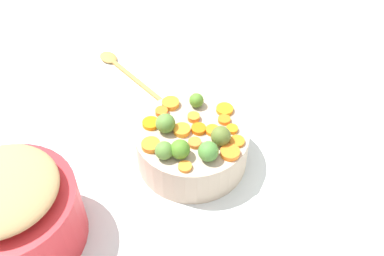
{
  "coord_description": "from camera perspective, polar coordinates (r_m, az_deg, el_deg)",
  "views": [
    {
      "loc": [
        0.54,
        -0.42,
        0.8
      ],
      "look_at": [
        0.04,
        -0.01,
        0.12
      ],
      "focal_mm": 42.33,
      "sensor_mm": 36.0,
      "label": 1
    }
  ],
  "objects": [
    {
      "name": "carrot_slice_11",
      "position": [
        0.95,
        5.06,
        -0.13
      ],
      "size": [
        0.03,
        0.03,
        0.01
      ],
      "primitive_type": "cylinder",
      "rotation": [
        0.0,
        0.0,
        3.19
      ],
      "color": "orange",
      "rests_on": "serving_bowl_carrots"
    },
    {
      "name": "carrot_slice_5",
      "position": [
        0.9,
        4.81,
        -3.09
      ],
      "size": [
        0.05,
        0.05,
        0.01
      ],
      "primitive_type": "cylinder",
      "rotation": [
        0.0,
        0.0,
        1.38
      ],
      "color": "orange",
      "rests_on": "serving_bowl_carrots"
    },
    {
      "name": "carrot_slice_10",
      "position": [
        0.92,
        -5.21,
        -2.14
      ],
      "size": [
        0.05,
        0.05,
        0.01
      ],
      "primitive_type": "cylinder",
      "rotation": [
        0.0,
        0.0,
        2.81
      ],
      "color": "orange",
      "rests_on": "serving_bowl_carrots"
    },
    {
      "name": "brussels_sprout_0",
      "position": [
        0.88,
        2.07,
        -2.96
      ],
      "size": [
        0.04,
        0.04,
        0.04
      ],
      "primitive_type": "sphere",
      "color": "#4A8635",
      "rests_on": "serving_bowl_carrots"
    },
    {
      "name": "tabletop",
      "position": [
        1.05,
        -0.73,
        -2.75
      ],
      "size": [
        2.4,
        2.4,
        0.02
      ],
      "primitive_type": "cube",
      "color": "silver",
      "rests_on": "ground"
    },
    {
      "name": "brussels_sprout_2",
      "position": [
        0.99,
        0.56,
        3.51
      ],
      "size": [
        0.03,
        0.03,
        0.03
      ],
      "primitive_type": "sphere",
      "color": "#4F8128",
      "rests_on": "serving_bowl_carrots"
    },
    {
      "name": "brussels_sprout_1",
      "position": [
        0.94,
        -3.51,
        0.73
      ],
      "size": [
        0.04,
        0.04,
        0.04
      ],
      "primitive_type": "sphere",
      "color": "#568336",
      "rests_on": "serving_bowl_carrots"
    },
    {
      "name": "brussels_sprout_3",
      "position": [
        0.89,
        -1.51,
        -2.7
      ],
      "size": [
        0.04,
        0.04,
        0.04
      ],
      "primitive_type": "sphere",
      "color": "#4C8225",
      "rests_on": "serving_bowl_carrots"
    },
    {
      "name": "carrot_slice_8",
      "position": [
        0.96,
        -5.22,
        0.59
      ],
      "size": [
        0.04,
        0.04,
        0.01
      ],
      "primitive_type": "cylinder",
      "rotation": [
        0.0,
        0.0,
        0.16
      ],
      "color": "orange",
      "rests_on": "serving_bowl_carrots"
    },
    {
      "name": "carrot_slice_4",
      "position": [
        0.88,
        -0.88,
        -4.9
      ],
      "size": [
        0.03,
        0.03,
        0.01
      ],
      "primitive_type": "cylinder",
      "rotation": [
        0.0,
        0.0,
        1.86
      ],
      "color": "orange",
      "rests_on": "serving_bowl_carrots"
    },
    {
      "name": "metal_pot",
      "position": [
        0.91,
        -21.44,
        -10.49
      ],
      "size": [
        0.25,
        0.25,
        0.13
      ],
      "primitive_type": "cylinder",
      "color": "red",
      "rests_on": "tabletop"
    },
    {
      "name": "carrot_slice_7",
      "position": [
        0.92,
        0.34,
        -1.89
      ],
      "size": [
        0.04,
        0.04,
        0.01
      ],
      "primitive_type": "cylinder",
      "rotation": [
        0.0,
        0.0,
        5.54
      ],
      "color": "orange",
      "rests_on": "serving_bowl_carrots"
    },
    {
      "name": "carrot_slice_13",
      "position": [
        0.97,
        4.08,
        1.04
      ],
      "size": [
        0.04,
        0.04,
        0.01
      ],
      "primitive_type": "cylinder",
      "rotation": [
        0.0,
        0.0,
        3.73
      ],
      "color": "orange",
      "rests_on": "serving_bowl_carrots"
    },
    {
      "name": "carrot_slice_9",
      "position": [
        1.0,
        -2.58,
        3.19
      ],
      "size": [
        0.05,
        0.05,
        0.01
      ],
      "primitive_type": "cylinder",
      "rotation": [
        0.0,
        0.0,
        3.48
      ],
      "color": "orange",
      "rests_on": "serving_bowl_carrots"
    },
    {
      "name": "carrot_slice_14",
      "position": [
        0.99,
        4.14,
        2.35
      ],
      "size": [
        0.04,
        0.04,
        0.01
      ],
      "primitive_type": "cylinder",
      "rotation": [
        0.0,
        0.0,
        3.19
      ],
      "color": "orange",
      "rests_on": "serving_bowl_carrots"
    },
    {
      "name": "carrot_slice_2",
      "position": [
        0.97,
        0.21,
        1.36
      ],
      "size": [
        0.03,
        0.03,
        0.01
      ],
      "primitive_type": "cylinder",
      "rotation": [
        0.0,
        0.0,
        0.09
      ],
      "color": "orange",
      "rests_on": "serving_bowl_carrots"
    },
    {
      "name": "stuffing_mound",
      "position": [
        0.84,
        -23.07,
        -7.1
      ],
      "size": [
        0.2,
        0.2,
        0.05
      ],
      "primitive_type": "ellipsoid",
      "color": "tan",
      "rests_on": "metal_pot"
    },
    {
      "name": "brussels_sprout_4",
      "position": [
        0.89,
        -3.54,
        -2.85
      ],
      "size": [
        0.04,
        0.04,
        0.04
      ],
      "primitive_type": "sphere",
      "color": "#548235",
      "rests_on": "serving_bowl_carrots"
    },
    {
      "name": "brussels_sprout_5",
      "position": [
        0.91,
        3.65,
        -1.0
      ],
      "size": [
        0.04,
        0.04,
        0.04
      ],
      "primitive_type": "sphere",
      "color": "#576B2B",
      "rests_on": "serving_bowl_carrots"
    },
    {
      "name": "carrot_slice_12",
      "position": [
        0.94,
        2.59,
        -0.29
      ],
      "size": [
        0.04,
        0.04,
        0.01
      ],
      "primitive_type": "cylinder",
      "rotation": [
        0.0,
        0.0,
        0.24
      ],
      "color": "orange",
      "rests_on": "serving_bowl_carrots"
    },
    {
      "name": "wooden_spoon",
      "position": [
        1.25,
        -8.66,
        7.29
      ],
      "size": [
        0.32,
        0.04,
        0.01
      ],
      "color": "#B98845",
      "rests_on": "tabletop"
    },
    {
      "name": "carrot_slice_6",
      "position": [
        0.93,
        5.68,
        -1.68
      ],
      "size": [
        0.04,
        0.04,
        0.01
      ],
      "primitive_type": "cylinder",
      "rotation": [
        0.0,
        0.0,
        3.45
      ],
      "color": "orange",
      "rests_on": "serving_bowl_carrots"
    },
    {
      "name": "carrot_slice_0",
      "position": [
        0.94,
        0.7,
        -0.2
      ],
      "size": [
        0.03,
        0.03,
        0.01
      ],
      "primitive_type": "cylinder",
      "rotation": [
        0.0,
        0.0,
        0.13
      ],
      "color": "orange",
      "rests_on": "serving_bowl_carrots"
    },
    {
      "name": "serving_bowl_carrots",
      "position": [
        0.98,
        0.0,
        -2.24
      ],
      "size": [
        0.24,
        0.24,
        0.09
      ],
      "primitive_type": "cylinder",
      "color": "#BDA78F",
      "rests_on": "tabletop"
    },
    {
      "name": "carrot_slice_3",
      "position": [
        0.98,
        -3.85,
        2.06
      ],
      "size": [
        0.04,
        0.04,
        0.01
      ],
      "primitive_type": "cylinder",
      "rotation": [
        0.0,
        0.0,
        4.17
      ],
      "color": "orange",
      "rests_on": "serving_bowl_carrots"
    },
    {
      "name": "carrot_slice_1",
      "position": [
        0.94,
        -1.27,
        -0.26
      ],
      "size": [
        0.04,
        0.04,
        0.01
      ],
      "primitive_type": "cylinder",
      "rotation": [
        0.0,
        0.0,
        1.57
      ],
      "color": "orange",
      "rests_on": "serving_bowl_carrots"
    }
  ]
}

